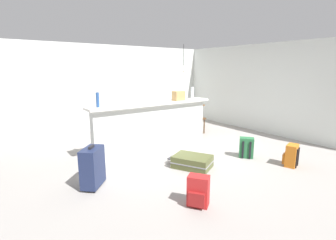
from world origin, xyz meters
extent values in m
cube|color=gray|center=(0.00, 0.00, -0.03)|extent=(13.00, 13.00, 0.05)
cube|color=silver|center=(0.00, 3.05, 1.25)|extent=(6.60, 0.10, 2.50)
cube|color=silver|center=(3.05, 0.30, 1.25)|extent=(0.10, 6.00, 2.50)
cube|color=silver|center=(-0.43, 0.43, 0.52)|extent=(2.80, 0.20, 1.03)
cube|color=white|center=(-0.43, 0.43, 1.06)|extent=(2.96, 0.40, 0.05)
cylinder|color=#284C89|center=(-1.67, 0.46, 1.23)|extent=(0.06, 0.06, 0.29)
cylinder|color=silver|center=(-0.42, 0.37, 1.23)|extent=(0.07, 0.07, 0.30)
cylinder|color=silver|center=(0.79, 0.53, 1.22)|extent=(0.08, 0.08, 0.28)
cube|color=tan|center=(0.23, 0.37, 1.19)|extent=(0.26, 0.18, 0.22)
cube|color=brown|center=(1.42, 1.69, 0.72)|extent=(1.10, 0.80, 0.04)
cylinder|color=brown|center=(0.93, 1.35, 0.35)|extent=(0.06, 0.06, 0.70)
cylinder|color=brown|center=(1.91, 1.35, 0.35)|extent=(0.06, 0.06, 0.70)
cylinder|color=brown|center=(0.93, 2.03, 0.35)|extent=(0.06, 0.06, 0.70)
cylinder|color=brown|center=(1.91, 2.03, 0.35)|extent=(0.06, 0.06, 0.70)
cube|color=#4C331E|center=(1.39, 1.01, 0.43)|extent=(0.45, 0.45, 0.04)
cube|color=#4C331E|center=(1.41, 1.19, 0.69)|extent=(0.40, 0.09, 0.48)
cylinder|color=#4C331E|center=(1.21, 0.88, 0.21)|extent=(0.04, 0.04, 0.41)
cylinder|color=#4C331E|center=(1.53, 0.83, 0.21)|extent=(0.04, 0.04, 0.41)
cylinder|color=#4C331E|center=(1.25, 1.19, 0.21)|extent=(0.04, 0.04, 0.41)
cylinder|color=#4C331E|center=(1.57, 1.15, 0.21)|extent=(0.04, 0.04, 0.41)
cylinder|color=black|center=(1.40, 1.65, 2.19)|extent=(0.01, 0.01, 0.62)
cone|color=white|center=(1.40, 1.65, 1.83)|extent=(0.34, 0.34, 0.14)
sphere|color=white|center=(1.40, 1.65, 1.75)|extent=(0.07, 0.07, 0.07)
cube|color=#51562D|center=(-0.40, -0.87, 0.11)|extent=(0.74, 0.82, 0.22)
cube|color=gray|center=(-0.40, -0.87, 0.11)|extent=(0.76, 0.84, 0.02)
cube|color=#2D2D33|center=(-0.59, -0.50, 0.11)|extent=(0.22, 0.21, 0.02)
cube|color=#286B3D|center=(0.86, -1.11, 0.21)|extent=(0.32, 0.33, 0.42)
cube|color=#205530|center=(0.95, -1.04, 0.14)|extent=(0.19, 0.21, 0.19)
cube|color=black|center=(0.83, -1.23, 0.19)|extent=(0.04, 0.04, 0.36)
cube|color=black|center=(0.74, -1.12, 0.19)|extent=(0.04, 0.04, 0.36)
cube|color=red|center=(-1.22, -1.93, 0.21)|extent=(0.31, 0.33, 0.42)
cube|color=maroon|center=(-1.31, -1.99, 0.14)|extent=(0.18, 0.21, 0.19)
cube|color=black|center=(-1.18, -1.81, 0.19)|extent=(0.04, 0.04, 0.36)
cube|color=black|center=(-1.10, -1.93, 0.19)|extent=(0.04, 0.04, 0.36)
cube|color=#1E284C|center=(-2.18, -0.57, 0.33)|extent=(0.48, 0.49, 0.60)
cylinder|color=black|center=(-2.05, -0.43, 0.03)|extent=(0.06, 0.06, 0.06)
cylinder|color=black|center=(-2.31, -0.71, 0.03)|extent=(0.06, 0.06, 0.06)
cube|color=#232328|center=(-2.18, -0.57, 0.65)|extent=(0.12, 0.13, 0.04)
cube|color=orange|center=(1.16, -1.92, 0.21)|extent=(0.32, 0.25, 0.42)
cube|color=#AB5918|center=(1.13, -1.81, 0.14)|extent=(0.23, 0.12, 0.19)
cube|color=black|center=(1.25, -1.99, 0.19)|extent=(0.04, 0.03, 0.36)
cube|color=black|center=(1.12, -2.03, 0.19)|extent=(0.04, 0.03, 0.36)
camera|label=1|loc=(-3.38, -4.23, 1.82)|focal=27.04mm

